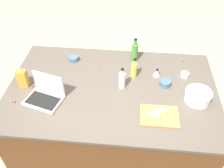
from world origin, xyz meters
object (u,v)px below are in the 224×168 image
bottle_vinegar (122,80)px  cutting_board (159,116)px  laptop (45,95)px  ramekin_wide (185,75)px  ramekin_medium (74,59)px  ramekin_small (165,83)px  bottle_oil (134,70)px  candy_bag (23,78)px  butter_stick_right (153,116)px  mixing_bowl_large (198,96)px  bottle_olive (135,52)px  kitchen_timer (157,73)px  butter_stick_left (160,112)px

bottle_vinegar → cutting_board: 0.47m
laptop → bottle_vinegar: (-0.65, -0.21, 0.04)m
ramekin_wide → cutting_board: bearing=63.6°
cutting_board → ramekin_medium: ramekin_medium is taller
ramekin_small → cutting_board: bearing=79.9°
ramekin_wide → bottle_oil: bearing=5.4°
ramekin_small → candy_bag: 1.31m
butter_stick_right → ramekin_small: butter_stick_right is taller
ramekin_small → ramekin_wide: size_ratio=1.30×
mixing_bowl_large → ramekin_small: mixing_bowl_large is taller
ramekin_small → candy_bag: size_ratio=0.59×
mixing_bowl_large → ramekin_wide: 0.32m
laptop → ramekin_wide: bearing=-161.4°
bottle_vinegar → butter_stick_right: bottle_vinegar is taller
ramekin_small → bottle_oil: bearing=-18.6°
laptop → bottle_olive: bottle_olive is taller
ramekin_medium → butter_stick_right: bearing=138.7°
kitchen_timer → cutting_board: bearing=90.3°
laptop → butter_stick_left: laptop is taller
bottle_olive → cutting_board: (-0.23, 0.76, -0.09)m
bottle_olive → butter_stick_right: (-0.18, 0.78, -0.07)m
ramekin_medium → ramekin_wide: size_ratio=1.23×
bottle_oil → ramekin_wide: bottle_oil is taller
bottle_vinegar → ramekin_medium: bearing=-34.0°
bottle_olive → bottle_vinegar: bearing=76.7°
bottle_vinegar → butter_stick_left: size_ratio=1.94×
butter_stick_left → ramekin_wide: 0.58m
ramekin_wide → kitchen_timer: (0.27, 0.01, 0.02)m
bottle_vinegar → bottle_oil: size_ratio=1.03×
bottle_olive → cutting_board: 0.80m
butter_stick_left → mixing_bowl_large: bearing=-148.8°
butter_stick_right → kitchen_timer: 0.55m
bottle_olive → ramekin_small: 0.48m
mixing_bowl_large → bottle_olive: bottle_olive is taller
bottle_vinegar → bottle_olive: (-0.10, -0.43, 0.02)m
candy_bag → ramekin_medium: bearing=-131.8°
mixing_bowl_large → butter_stick_right: mixing_bowl_large is taller
mixing_bowl_large → butter_stick_right: bearing=32.3°
butter_stick_left → ramekin_small: bearing=-100.1°
mixing_bowl_large → bottle_oil: 0.62m
bottle_oil → butter_stick_left: size_ratio=1.89×
mixing_bowl_large → kitchen_timer: 0.45m
bottle_olive → candy_bag: bottle_olive is taller
laptop → bottle_oil: 0.84m
ramekin_medium → candy_bag: size_ratio=0.56×
laptop → bottle_vinegar: laptop is taller
bottle_vinegar → ramekin_small: 0.41m
ramekin_medium → kitchen_timer: size_ratio=1.23×
bottle_vinegar → bottle_olive: 0.44m
candy_bag → laptop: bearing=149.6°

